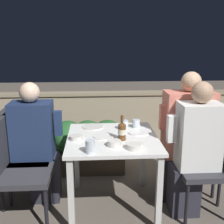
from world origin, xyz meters
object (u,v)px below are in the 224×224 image
person_white_polo (194,149)px  chair_left_near (11,163)px  chair_right_near (216,157)px  beer_bottle (122,131)px  chair_left_far (15,149)px  potted_plant (18,139)px  chair_right_far (204,146)px  person_coral_top (184,137)px  person_navy_jumper (37,143)px

person_white_polo → chair_left_near: bearing=-179.8°
chair_left_near → chair_right_near: same height
chair_right_near → beer_bottle: (-0.85, 0.05, 0.26)m
chair_left_near → chair_left_far: 0.32m
chair_right_near → potted_plant: size_ratio=1.37×
chair_right_near → potted_plant: bearing=154.0°
chair_right_far → person_coral_top: person_coral_top is taller
potted_plant → chair_right_near: bearing=-26.0°
chair_left_far → beer_bottle: bearing=-14.4°
chair_left_far → beer_bottle: (1.02, -0.26, 0.26)m
person_navy_jumper → beer_bottle: bearing=-18.0°
person_white_polo → beer_bottle: person_white_polo is taller
chair_right_near → chair_right_far: bearing=91.8°
person_navy_jumper → chair_left_near: bearing=-117.1°
potted_plant → chair_right_far: bearing=-19.7°
person_navy_jumper → chair_right_near: 1.69m
chair_left_far → beer_bottle: 1.08m
beer_bottle → potted_plant: 1.56m
person_white_polo → person_coral_top: person_coral_top is taller
chair_right_far → beer_bottle: (-0.85, -0.21, 0.26)m
beer_bottle → chair_left_near: bearing=-176.5°
person_coral_top → beer_bottle: bearing=-161.6°
chair_left_far → person_white_polo: bearing=-10.7°
person_navy_jumper → potted_plant: person_navy_jumper is taller
chair_left_near → person_white_polo: size_ratio=0.73×
chair_left_near → chair_right_far: same height
person_navy_jumper → person_white_polo: size_ratio=0.97×
chair_left_near → chair_right_near: (1.83, 0.01, 0.00)m
chair_right_near → chair_right_far: size_ratio=1.00×
chair_left_far → beer_bottle: beer_bottle is taller
chair_right_far → person_coral_top: (-0.21, -0.00, 0.10)m
chair_left_near → chair_right_near: size_ratio=1.00×
chair_left_far → person_white_polo: 1.69m
person_navy_jumper → beer_bottle: (0.81, -0.26, 0.20)m
chair_right_near → person_white_polo: person_white_polo is taller
chair_left_far → person_white_polo: person_white_polo is taller
beer_bottle → chair_right_near: bearing=-3.6°
person_navy_jumper → person_coral_top: bearing=-2.0°
beer_bottle → potted_plant: bearing=141.5°
person_coral_top → beer_bottle: 0.69m
chair_left_far → potted_plant: chair_left_far is taller
chair_left_near → beer_bottle: (0.97, 0.06, 0.26)m
chair_left_near → person_navy_jumper: bearing=62.9°
person_navy_jumper → chair_right_far: size_ratio=1.32×
chair_left_far → person_white_polo: (1.66, -0.32, 0.08)m
person_coral_top → potted_plant: 1.97m
chair_left_far → potted_plant: 0.71m
person_navy_jumper → chair_right_far: (1.65, -0.05, -0.06)m
beer_bottle → potted_plant: (-1.18, 0.94, -0.39)m
person_coral_top → potted_plant: bearing=158.2°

